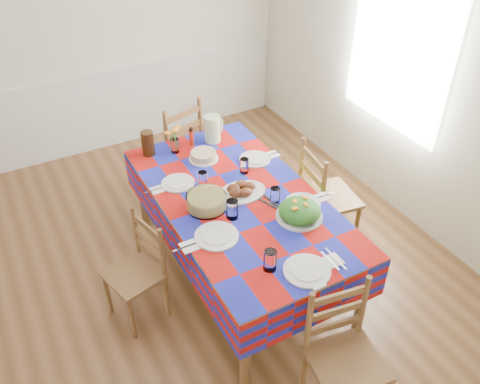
# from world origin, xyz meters

# --- Properties ---
(room) EXTENTS (4.58, 5.08, 2.78)m
(room) POSITION_xyz_m (0.00, 0.00, 1.35)
(room) COLOR brown
(room) RESTS_ON ground
(wainscot) EXTENTS (4.41, 0.06, 0.92)m
(wainscot) POSITION_xyz_m (0.00, 2.48, 0.49)
(wainscot) COLOR white
(wainscot) RESTS_ON room
(window_right) EXTENTS (0.00, 1.40, 1.40)m
(window_right) POSITION_xyz_m (2.23, 0.30, 1.50)
(window_right) COLOR white
(window_right) RESTS_ON room
(dining_table) EXTENTS (1.13, 2.10, 0.82)m
(dining_table) POSITION_xyz_m (0.45, -0.09, 0.73)
(dining_table) COLOR brown
(dining_table) RESTS_ON room
(setting_near_head) EXTENTS (0.50, 0.33, 0.15)m
(setting_near_head) POSITION_xyz_m (0.40, -0.92, 0.85)
(setting_near_head) COLOR silver
(setting_near_head) RESTS_ON dining_table
(setting_left_near) EXTENTS (0.56, 0.33, 0.15)m
(setting_left_near) POSITION_xyz_m (0.17, -0.35, 0.85)
(setting_left_near) COLOR silver
(setting_left_near) RESTS_ON dining_table
(setting_left_far) EXTENTS (0.47, 0.28, 0.13)m
(setting_left_far) POSITION_xyz_m (0.17, 0.26, 0.84)
(setting_left_far) COLOR silver
(setting_left_far) RESTS_ON dining_table
(setting_right_near) EXTENTS (0.50, 0.29, 0.13)m
(setting_right_near) POSITION_xyz_m (0.78, -0.34, 0.85)
(setting_right_near) COLOR silver
(setting_right_near) RESTS_ON dining_table
(setting_right_far) EXTENTS (0.50, 0.29, 0.13)m
(setting_right_far) POSITION_xyz_m (0.76, 0.27, 0.85)
(setting_right_far) COLOR silver
(setting_right_far) RESTS_ON dining_table
(meat_platter) EXTENTS (0.39, 0.28, 0.08)m
(meat_platter) POSITION_xyz_m (0.49, -0.05, 0.85)
(meat_platter) COLOR silver
(meat_platter) RESTS_ON dining_table
(salad_platter) EXTENTS (0.34, 0.34, 0.14)m
(salad_platter) POSITION_xyz_m (0.73, -0.49, 0.87)
(salad_platter) COLOR silver
(salad_platter) RESTS_ON dining_table
(pasta_bowl) EXTENTS (0.30, 0.30, 0.11)m
(pasta_bowl) POSITION_xyz_m (0.19, -0.07, 0.87)
(pasta_bowl) COLOR white
(pasta_bowl) RESTS_ON dining_table
(cake) EXTENTS (0.25, 0.25, 0.07)m
(cake) POSITION_xyz_m (0.45, 0.53, 0.85)
(cake) COLOR silver
(cake) RESTS_ON dining_table
(serving_utensils) EXTENTS (0.13, 0.30, 0.01)m
(serving_utensils) POSITION_xyz_m (0.62, -0.21, 0.82)
(serving_utensils) COLOR black
(serving_utensils) RESTS_ON dining_table
(flower_vase) EXTENTS (0.15, 0.13, 0.24)m
(flower_vase) POSITION_xyz_m (0.28, 0.74, 0.92)
(flower_vase) COLOR white
(flower_vase) RESTS_ON dining_table
(hot_sauce) EXTENTS (0.04, 0.04, 0.17)m
(hot_sauce) POSITION_xyz_m (0.45, 0.78, 0.90)
(hot_sauce) COLOR red
(hot_sauce) RESTS_ON dining_table
(green_pitcher) EXTENTS (0.14, 0.14, 0.24)m
(green_pitcher) POSITION_xyz_m (0.65, 0.76, 0.94)
(green_pitcher) COLOR #C2EBA6
(green_pitcher) RESTS_ON dining_table
(tea_pitcher) EXTENTS (0.11, 0.11, 0.21)m
(tea_pitcher) POSITION_xyz_m (0.07, 0.82, 0.92)
(tea_pitcher) COLOR #321D0B
(tea_pitcher) RESTS_ON dining_table
(name_card) EXTENTS (0.09, 0.03, 0.02)m
(name_card) POSITION_xyz_m (0.45, -1.12, 0.83)
(name_card) COLOR silver
(name_card) RESTS_ON dining_table
(chair_near) EXTENTS (0.49, 0.47, 0.97)m
(chair_near) POSITION_xyz_m (0.46, -1.41, 0.48)
(chair_near) COLOR brown
(chair_near) RESTS_ON room
(chair_far) EXTENTS (0.57, 0.55, 1.05)m
(chair_far) POSITION_xyz_m (0.47, 1.23, 0.52)
(chair_far) COLOR brown
(chair_far) RESTS_ON room
(chair_left) EXTENTS (0.45, 0.47, 0.87)m
(chair_left) POSITION_xyz_m (-0.39, -0.08, 0.43)
(chair_left) COLOR brown
(chair_left) RESTS_ON room
(chair_right) EXTENTS (0.49, 0.51, 1.03)m
(chair_right) POSITION_xyz_m (1.29, -0.08, 0.51)
(chair_right) COLOR brown
(chair_right) RESTS_ON room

